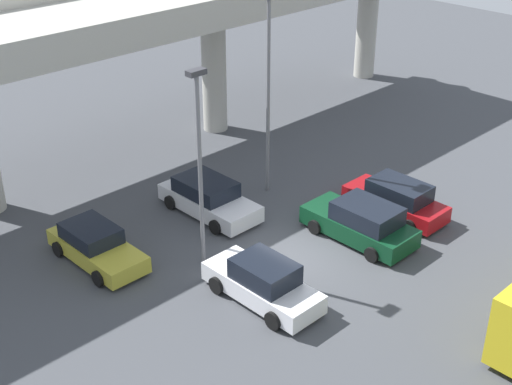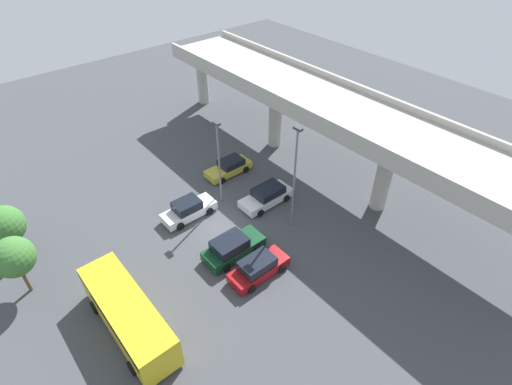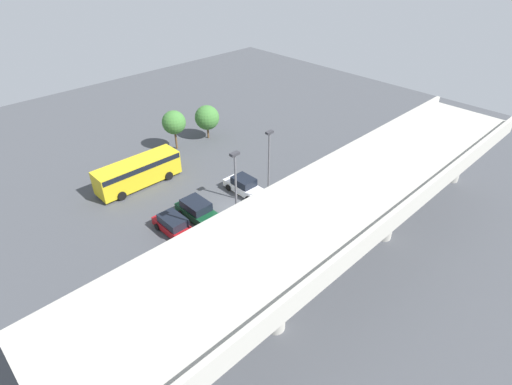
{
  "view_description": "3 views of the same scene",
  "coord_description": "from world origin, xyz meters",
  "px_view_note": "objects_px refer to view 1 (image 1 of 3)",
  "views": [
    {
      "loc": [
        -17.36,
        -15.75,
        15.17
      ],
      "look_at": [
        0.85,
        2.91,
        1.5
      ],
      "focal_mm": 50.0,
      "sensor_mm": 36.0,
      "label": 1
    },
    {
      "loc": [
        19.89,
        -12.84,
        22.42
      ],
      "look_at": [
        0.47,
        3.5,
        2.13
      ],
      "focal_mm": 28.0,
      "sensor_mm": 36.0,
      "label": 2
    },
    {
      "loc": [
        19.14,
        23.23,
        21.85
      ],
      "look_at": [
        -0.98,
        2.33,
        2.47
      ],
      "focal_mm": 28.0,
      "sensor_mm": 36.0,
      "label": 3
    }
  ],
  "objects_px": {
    "parked_car_4": "(396,199)",
    "lamp_post_near_aisle": "(199,155)",
    "parked_car_0": "(96,246)",
    "parked_car_2": "(208,198)",
    "parked_car_3": "(361,222)",
    "parked_car_1": "(263,283)",
    "lamp_post_mid_lot": "(268,82)"
  },
  "relations": [
    {
      "from": "parked_car_3",
      "to": "parked_car_4",
      "type": "xyz_separation_m",
      "value": [
        2.69,
        0.22,
        -0.04
      ]
    },
    {
      "from": "lamp_post_near_aisle",
      "to": "parked_car_2",
      "type": "bearing_deg",
      "value": 46.19
    },
    {
      "from": "lamp_post_near_aisle",
      "to": "parked_car_3",
      "type": "bearing_deg",
      "value": -28.71
    },
    {
      "from": "parked_car_4",
      "to": "lamp_post_near_aisle",
      "type": "height_order",
      "value": "lamp_post_near_aisle"
    },
    {
      "from": "parked_car_4",
      "to": "lamp_post_mid_lot",
      "type": "bearing_deg",
      "value": 22.9
    },
    {
      "from": "parked_car_2",
      "to": "lamp_post_near_aisle",
      "type": "distance_m",
      "value": 5.51
    },
    {
      "from": "parked_car_0",
      "to": "parked_car_3",
      "type": "distance_m",
      "value": 10.53
    },
    {
      "from": "parked_car_4",
      "to": "parked_car_3",
      "type": "bearing_deg",
      "value": 94.63
    },
    {
      "from": "parked_car_1",
      "to": "parked_car_3",
      "type": "xyz_separation_m",
      "value": [
        5.77,
        0.19,
        0.03
      ]
    },
    {
      "from": "parked_car_0",
      "to": "parked_car_2",
      "type": "xyz_separation_m",
      "value": [
        5.59,
        -0.15,
        0.06
      ]
    },
    {
      "from": "parked_car_0",
      "to": "parked_car_3",
      "type": "height_order",
      "value": "parked_car_3"
    },
    {
      "from": "parked_car_0",
      "to": "parked_car_2",
      "type": "height_order",
      "value": "parked_car_2"
    },
    {
      "from": "parked_car_3",
      "to": "lamp_post_mid_lot",
      "type": "xyz_separation_m",
      "value": [
        0.38,
        5.71,
        4.41
      ]
    },
    {
      "from": "parked_car_3",
      "to": "lamp_post_near_aisle",
      "type": "height_order",
      "value": "lamp_post_near_aisle"
    },
    {
      "from": "parked_car_2",
      "to": "parked_car_3",
      "type": "bearing_deg",
      "value": 26.32
    },
    {
      "from": "parked_car_3",
      "to": "parked_car_4",
      "type": "relative_size",
      "value": 1.05
    },
    {
      "from": "parked_car_3",
      "to": "lamp_post_near_aisle",
      "type": "distance_m",
      "value": 7.52
    },
    {
      "from": "lamp_post_near_aisle",
      "to": "parked_car_0",
      "type": "bearing_deg",
      "value": 133.43
    },
    {
      "from": "parked_car_3",
      "to": "parked_car_1",
      "type": "bearing_deg",
      "value": 91.86
    },
    {
      "from": "parked_car_4",
      "to": "lamp_post_near_aisle",
      "type": "relative_size",
      "value": 0.58
    },
    {
      "from": "parked_car_0",
      "to": "parked_car_2",
      "type": "bearing_deg",
      "value": 88.44
    },
    {
      "from": "parked_car_0",
      "to": "lamp_post_mid_lot",
      "type": "relative_size",
      "value": 0.5
    },
    {
      "from": "parked_car_3",
      "to": "lamp_post_mid_lot",
      "type": "height_order",
      "value": "lamp_post_mid_lot"
    },
    {
      "from": "parked_car_1",
      "to": "lamp_post_near_aisle",
      "type": "height_order",
      "value": "lamp_post_near_aisle"
    },
    {
      "from": "parked_car_3",
      "to": "parked_car_2",
      "type": "bearing_deg",
      "value": 26.32
    },
    {
      "from": "lamp_post_mid_lot",
      "to": "lamp_post_near_aisle",
      "type": "bearing_deg",
      "value": -156.97
    },
    {
      "from": "parked_car_4",
      "to": "parked_car_2",
      "type": "bearing_deg",
      "value": 44.45
    },
    {
      "from": "parked_car_0",
      "to": "parked_car_4",
      "type": "xyz_separation_m",
      "value": [
        11.25,
        -5.92,
        0.07
      ]
    },
    {
      "from": "lamp_post_mid_lot",
      "to": "parked_car_0",
      "type": "bearing_deg",
      "value": 177.26
    },
    {
      "from": "parked_car_0",
      "to": "parked_car_1",
      "type": "bearing_deg",
      "value": 23.77
    },
    {
      "from": "parked_car_1",
      "to": "parked_car_3",
      "type": "height_order",
      "value": "parked_car_3"
    },
    {
      "from": "parked_car_4",
      "to": "lamp_post_mid_lot",
      "type": "relative_size",
      "value": 0.5
    }
  ]
}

